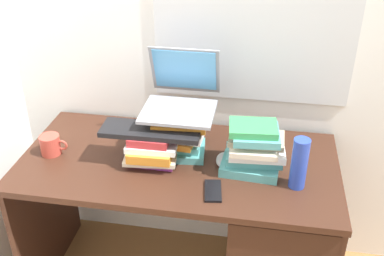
{
  "coord_description": "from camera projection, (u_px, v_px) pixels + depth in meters",
  "views": [
    {
      "loc": [
        0.34,
        -1.63,
        1.88
      ],
      "look_at": [
        0.06,
        -0.02,
        0.94
      ],
      "focal_mm": 42.78,
      "sensor_mm": 36.0,
      "label": 1
    }
  ],
  "objects": [
    {
      "name": "book_stack_side",
      "position": [
        254.0,
        149.0,
        1.89
      ],
      "size": [
        0.27,
        0.21,
        0.21
      ],
      "color": "teal",
      "rests_on": "desk"
    },
    {
      "name": "mug",
      "position": [
        51.0,
        145.0,
        2.02
      ],
      "size": [
        0.13,
        0.09,
        0.09
      ],
      "color": "#B23F33",
      "rests_on": "desk"
    },
    {
      "name": "wall_back",
      "position": [
        194.0,
        12.0,
        2.05
      ],
      "size": [
        6.0,
        0.06,
        2.6
      ],
      "color": "white",
      "rests_on": "ground"
    },
    {
      "name": "book_stack_keyboard_riser",
      "position": [
        152.0,
        148.0,
        1.95
      ],
      "size": [
        0.24,
        0.19,
        0.14
      ],
      "color": "#8C338C",
      "rests_on": "desk"
    },
    {
      "name": "computer_mouse",
      "position": [
        223.0,
        160.0,
        1.97
      ],
      "size": [
        0.06,
        0.1,
        0.04
      ],
      "primitive_type": "ellipsoid",
      "color": "#A5A8AD",
      "rests_on": "desk"
    },
    {
      "name": "cell_phone",
      "position": [
        213.0,
        191.0,
        1.81
      ],
      "size": [
        0.08,
        0.14,
        0.01
      ],
      "primitive_type": "cube",
      "rotation": [
        0.0,
        0.0,
        0.14
      ],
      "color": "black",
      "rests_on": "desk"
    },
    {
      "name": "keyboard",
      "position": [
        151.0,
        131.0,
        1.91
      ],
      "size": [
        0.42,
        0.15,
        0.02
      ],
      "primitive_type": "cube",
      "rotation": [
        0.0,
        0.0,
        0.01
      ],
      "color": "black",
      "rests_on": "book_stack_keyboard_riser"
    },
    {
      "name": "water_bottle",
      "position": [
        299.0,
        164.0,
        1.79
      ],
      "size": [
        0.07,
        0.07,
        0.22
      ],
      "primitive_type": "cylinder",
      "color": "#263FA5",
      "rests_on": "desk"
    },
    {
      "name": "desk",
      "position": [
        253.0,
        232.0,
        2.1
      ],
      "size": [
        1.39,
        0.68,
        0.76
      ],
      "color": "#381E14",
      "rests_on": "ground"
    },
    {
      "name": "book_stack_tall",
      "position": [
        179.0,
        133.0,
        2.0
      ],
      "size": [
        0.25,
        0.2,
        0.2
      ],
      "color": "teal",
      "rests_on": "desk"
    },
    {
      "name": "laptop",
      "position": [
        181.0,
        94.0,
        1.98
      ],
      "size": [
        0.31,
        0.33,
        0.25
      ],
      "color": "gray",
      "rests_on": "book_stack_tall"
    }
  ]
}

